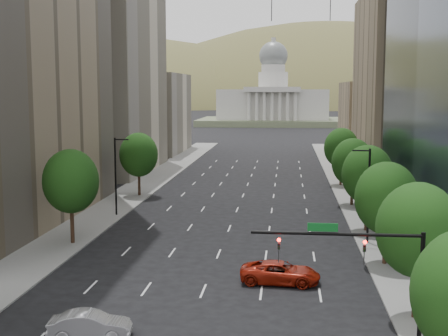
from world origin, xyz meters
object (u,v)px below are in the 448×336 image
(capitol, at_px, (273,104))
(car_red_far, at_px, (280,272))
(traffic_signal, at_px, (374,265))
(car_silver, at_px, (90,325))

(capitol, bearing_deg, car_red_far, -88.48)
(traffic_signal, distance_m, car_red_far, 14.02)
(capitol, bearing_deg, traffic_signal, -87.26)
(traffic_signal, xyz_separation_m, car_silver, (-15.93, 1.04, -4.39))
(traffic_signal, xyz_separation_m, car_red_far, (-5.03, 12.35, -4.35))
(car_red_far, bearing_deg, car_silver, 139.82)
(capitol, bearing_deg, car_silver, -91.42)
(capitol, distance_m, car_red_far, 207.58)
(capitol, xyz_separation_m, car_silver, (-5.40, -218.67, -7.79))
(traffic_signal, height_order, car_red_far, traffic_signal)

